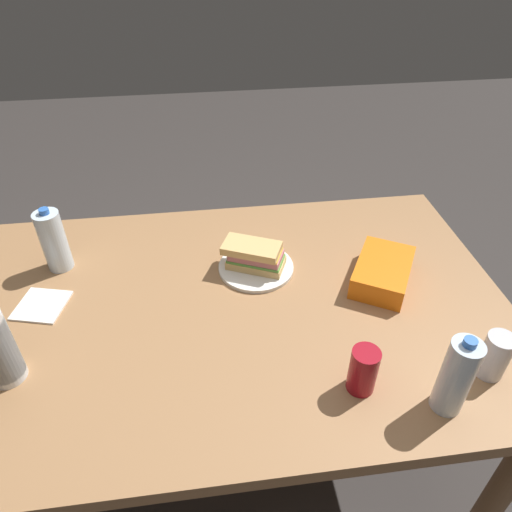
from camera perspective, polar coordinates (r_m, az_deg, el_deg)
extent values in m
plane|color=#383330|center=(1.95, -2.05, -22.23)|extent=(8.00, 8.00, 0.00)
cube|color=#9E7047|center=(1.35, -2.75, -6.49)|extent=(1.56, 1.01, 0.04)
cylinder|color=brown|center=(2.07, 16.17, -3.71)|extent=(0.07, 0.07, 0.72)
cylinder|color=brown|center=(2.02, -23.96, -7.04)|extent=(0.07, 0.07, 0.72)
cylinder|color=brown|center=(1.62, 27.56, -23.84)|extent=(0.07, 0.07, 0.72)
cylinder|color=white|center=(1.45, 0.00, -1.37)|extent=(0.23, 0.23, 0.01)
cube|color=#DBB26B|center=(1.44, 0.00, -0.81)|extent=(0.19, 0.15, 0.02)
cube|color=#599E3F|center=(1.43, 0.00, -0.32)|extent=(0.18, 0.15, 0.01)
cube|color=#C6727A|center=(1.42, 0.00, 0.13)|extent=(0.18, 0.14, 0.02)
cube|color=yellow|center=(1.41, 0.00, 0.54)|extent=(0.17, 0.13, 0.01)
cube|color=#DBB26B|center=(1.40, -0.54, 0.97)|extent=(0.19, 0.15, 0.02)
cylinder|color=maroon|center=(1.13, 12.86, -13.36)|extent=(0.07, 0.07, 0.12)
cube|color=orange|center=(1.44, 15.09, -1.87)|extent=(0.25, 0.27, 0.07)
cylinder|color=silver|center=(1.13, 23.07, -13.33)|extent=(0.07, 0.07, 0.20)
cylinder|color=blue|center=(1.05, 24.54, -9.54)|extent=(0.03, 0.03, 0.02)
cylinder|color=silver|center=(1.28, -28.28, -11.39)|extent=(0.08, 0.08, 0.09)
cylinder|color=silver|center=(1.27, -28.52, -10.85)|extent=(0.08, 0.08, 0.09)
cylinder|color=silver|center=(1.53, -23.32, 1.68)|extent=(0.08, 0.08, 0.19)
cylinder|color=blue|center=(1.47, -24.32, 4.96)|extent=(0.03, 0.03, 0.02)
cylinder|color=silver|center=(1.26, 26.97, -10.73)|extent=(0.07, 0.07, 0.12)
cube|color=white|center=(1.46, -24.56, -5.46)|extent=(0.16, 0.16, 0.01)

